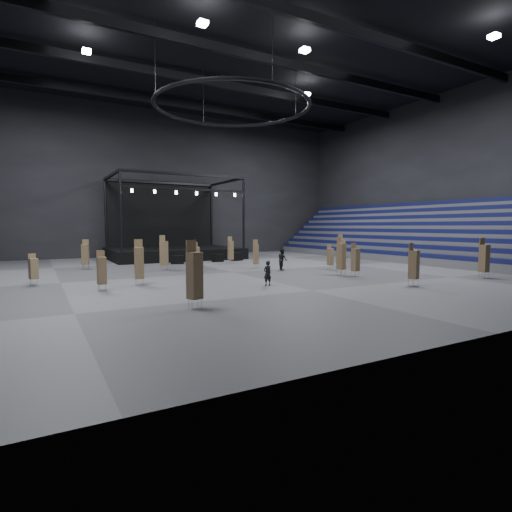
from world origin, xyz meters
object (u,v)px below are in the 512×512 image
chair_stack_9 (341,256)px  flight_case_left (177,260)px  chair_stack_4 (355,259)px  chair_stack_14 (330,256)px  chair_stack_6 (194,274)px  chair_stack_2 (341,250)px  chair_stack_7 (256,254)px  chair_stack_12 (85,254)px  chair_stack_10 (139,262)px  chair_stack_0 (484,258)px  chair_stack_11 (164,253)px  man_center (267,273)px  chair_stack_1 (196,256)px  flight_case_right (237,257)px  chair_stack_3 (102,270)px  stage (172,245)px  chair_stack_5 (33,268)px  chair_stack_13 (231,250)px  chair_stack_8 (414,264)px  crew_member (282,259)px  flight_case_mid (218,258)px

chair_stack_9 → flight_case_left: bearing=106.8°
chair_stack_4 → chair_stack_14: 4.78m
chair_stack_14 → chair_stack_6: bearing=-144.7°
chair_stack_2 → chair_stack_14: size_ratio=1.36×
chair_stack_7 → chair_stack_12: chair_stack_12 is taller
chair_stack_10 → chair_stack_6: bearing=-79.6°
chair_stack_0 → chair_stack_10: (-22.25, 8.29, 0.01)m
chair_stack_14 → chair_stack_4: bearing=-103.6°
chair_stack_6 → chair_stack_10: size_ratio=1.07×
chair_stack_4 → chair_stack_10: (-15.02, 3.03, 0.20)m
chair_stack_7 → chair_stack_11: size_ratio=0.85×
chair_stack_7 → man_center: size_ratio=1.62×
chair_stack_1 → chair_stack_6: 16.03m
flight_case_right → chair_stack_3: (-15.61, -14.18, 0.78)m
stage → chair_stack_9: stage is taller
chair_stack_5 → man_center: (12.74, -7.33, -0.29)m
flight_case_right → chair_stack_13: bearing=-127.4°
flight_case_right → man_center: man_center is taller
chair_stack_3 → chair_stack_12: 12.60m
chair_stack_3 → chair_stack_13: 17.93m
chair_stack_1 → flight_case_left: bearing=80.4°
chair_stack_8 → chair_stack_9: 6.31m
chair_stack_7 → chair_stack_11: (-7.57, 2.14, 0.22)m
chair_stack_4 → crew_member: (-2.47, 6.07, -0.36)m
chair_stack_10 → man_center: 8.01m
chair_stack_8 → chair_stack_13: size_ratio=1.00×
chair_stack_10 → chair_stack_13: chair_stack_10 is taller
stage → chair_stack_8: 29.00m
chair_stack_2 → chair_stack_3: bearing=-165.2°
chair_stack_4 → chair_stack_12: (-16.91, 14.59, 0.07)m
chair_stack_14 → man_center: (-9.44, -5.40, -0.34)m
chair_stack_6 → flight_case_mid: bearing=45.8°
chair_stack_0 → chair_stack_5: size_ratio=1.45×
stage → chair_stack_5: bearing=-130.4°
chair_stack_5 → chair_stack_11: 10.35m
man_center → chair_stack_14: bearing=-157.1°
chair_stack_12 → crew_member: size_ratio=1.41×
stage → chair_stack_13: bearing=-71.8°
flight_case_mid → chair_stack_5: (-16.64, -9.35, 0.67)m
chair_stack_7 → crew_member: 2.71m
chair_stack_6 → chair_stack_14: size_ratio=1.43×
chair_stack_3 → chair_stack_12: bearing=84.3°
chair_stack_7 → chair_stack_14: (5.12, -3.89, -0.16)m
chair_stack_7 → chair_stack_4: bearing=-47.0°
flight_case_left → chair_stack_9: 16.68m
flight_case_left → chair_stack_1: chair_stack_1 is taller
chair_stack_9 → chair_stack_3: bearing=164.6°
flight_case_left → chair_stack_7: size_ratio=0.50×
chair_stack_10 → chair_stack_4: bearing=-4.9°
chair_stack_2 → chair_stack_6: (-18.82, -11.78, 0.08)m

